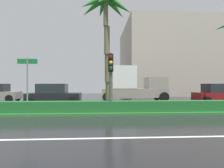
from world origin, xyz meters
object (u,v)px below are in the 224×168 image
street_name_sign (27,77)px  car_in_traffic_fourth (219,94)px  traffic_signal_median_right (111,71)px  palm_tree_centre_left (106,12)px  box_truck_lead (133,85)px  car_in_traffic_third (54,95)px

street_name_sign → car_in_traffic_fourth: (14.36, 4.96, -1.25)m
traffic_signal_median_right → street_name_sign: (-4.64, 0.55, -0.31)m
palm_tree_centre_left → car_in_traffic_fourth: 12.05m
street_name_sign → box_truck_lead: box_truck_lead is taller
street_name_sign → car_in_traffic_third: (0.22, 5.02, -1.25)m
palm_tree_centre_left → car_in_traffic_fourth: size_ratio=1.68×
car_in_traffic_third → car_in_traffic_fourth: bearing=-0.2°
palm_tree_centre_left → box_truck_lead: (2.92, 7.57, -4.43)m
street_name_sign → car_in_traffic_third: 5.17m
car_in_traffic_fourth → car_in_traffic_third: bearing=179.8°
palm_tree_centre_left → street_name_sign: bearing=-173.9°
car_in_traffic_third → car_in_traffic_fourth: (14.14, -0.06, 0.00)m
palm_tree_centre_left → box_truck_lead: 9.25m
street_name_sign → car_in_traffic_third: bearing=87.5°
car_in_traffic_third → traffic_signal_median_right: bearing=-51.5°
traffic_signal_median_right → street_name_sign: 4.69m
box_truck_lead → palm_tree_centre_left: bearing=-111.1°
street_name_sign → car_in_traffic_third: size_ratio=0.70×
traffic_signal_median_right → street_name_sign: bearing=173.3°
traffic_signal_median_right → box_truck_lead: (2.71, 8.59, -0.84)m
palm_tree_centre_left → box_truck_lead: bearing=68.9°
palm_tree_centre_left → street_name_sign: 5.92m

